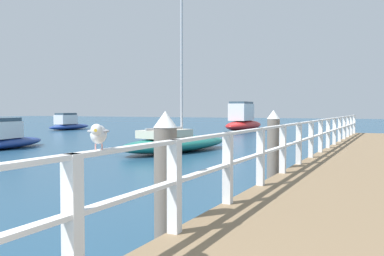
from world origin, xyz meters
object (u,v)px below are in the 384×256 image
(seagull_foreground, at_px, (98,133))
(boat_5, at_px, (69,124))
(dock_piling_near, at_px, (166,180))
(boat_2, at_px, (243,121))
(boat_3, at_px, (176,142))
(dock_piling_far, at_px, (273,147))
(boat_4, at_px, (8,138))

(seagull_foreground, bearing_deg, boat_5, -81.19)
(dock_piling_near, relative_size, seagull_foreground, 3.99)
(boat_5, bearing_deg, boat_2, -165.65)
(dock_piling_near, bearing_deg, boat_3, 117.05)
(boat_3, bearing_deg, boat_5, 154.55)
(dock_piling_near, distance_m, seagull_foreground, 1.94)
(dock_piling_far, bearing_deg, dock_piling_near, -90.00)
(boat_3, bearing_deg, dock_piling_near, -51.37)
(dock_piling_near, bearing_deg, seagull_foreground, -77.84)
(seagull_foreground, relative_size, boat_3, 0.06)
(dock_piling_near, xyz_separation_m, boat_3, (-5.50, 10.77, -0.47))
(dock_piling_near, relative_size, boat_2, 0.26)
(dock_piling_near, height_order, dock_piling_far, same)
(dock_piling_near, xyz_separation_m, boat_4, (-12.81, 8.92, -0.41))
(boat_5, bearing_deg, seagull_foreground, 127.27)
(seagull_foreground, relative_size, boat_2, 0.06)
(boat_2, xyz_separation_m, boat_3, (3.01, -17.18, -0.38))
(boat_2, bearing_deg, boat_5, 18.29)
(dock_piling_far, height_order, boat_4, dock_piling_far)
(seagull_foreground, relative_size, boat_4, 0.09)
(seagull_foreground, height_order, boat_3, boat_3)
(boat_4, bearing_deg, boat_5, -68.73)
(dock_piling_far, distance_m, seagull_foreground, 6.83)
(dock_piling_far, relative_size, boat_4, 0.38)
(boat_2, bearing_deg, dock_piling_near, 106.28)
(boat_3, relative_size, boat_4, 1.70)
(seagull_foreground, xyz_separation_m, boat_2, (-8.90, 29.74, -0.76))
(dock_piling_near, xyz_separation_m, dock_piling_far, (0.00, 5.00, 0.00))
(dock_piling_far, bearing_deg, boat_3, 133.62)
(boat_4, bearing_deg, boat_3, -177.37)
(boat_4, distance_m, boat_5, 17.11)
(dock_piling_near, xyz_separation_m, seagull_foreground, (0.38, -1.78, 0.67))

